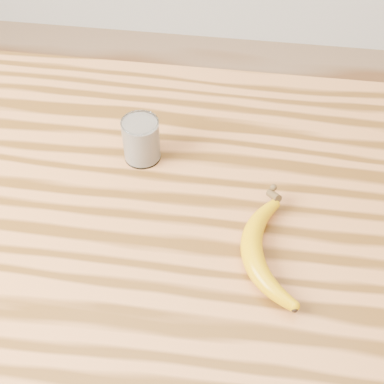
# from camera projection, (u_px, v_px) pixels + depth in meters

# --- Properties ---
(table) EXTENTS (1.20, 0.80, 0.90)m
(table) POSITION_uv_depth(u_px,v_px,m) (166.00, 239.00, 1.05)
(table) COLOR #B56D36
(table) RESTS_ON ground
(smoothie_glass) EXTENTS (0.07, 0.07, 0.09)m
(smoothie_glass) POSITION_uv_depth(u_px,v_px,m) (141.00, 140.00, 0.99)
(smoothie_glass) COLOR white
(smoothie_glass) RESTS_ON table
(banana) EXTENTS (0.16, 0.31, 0.04)m
(banana) POSITION_uv_depth(u_px,v_px,m) (251.00, 252.00, 0.85)
(banana) COLOR #CD9102
(banana) RESTS_ON table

